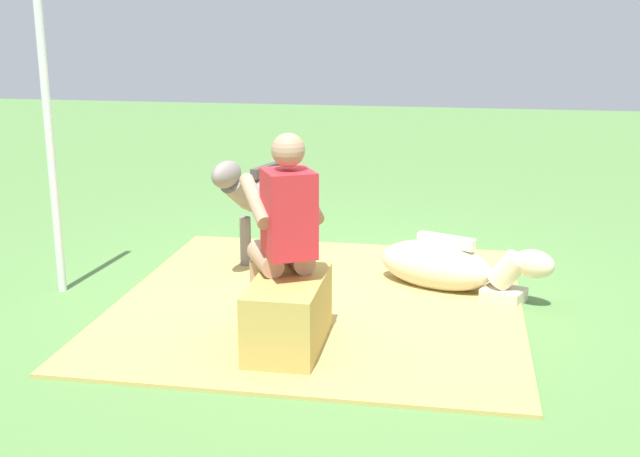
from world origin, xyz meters
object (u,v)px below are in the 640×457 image
object	(u,v)px
pony_standing	(267,194)
hay_bale	(288,315)
pony_lying	(448,266)
tent_pole_left	(49,137)
person_seated	(284,228)

from	to	relation	value
pony_standing	hay_bale	bearing A→B (deg)	-162.62
hay_bale	pony_standing	world-z (taller)	pony_standing
pony_standing	pony_lying	bearing A→B (deg)	-106.73
pony_standing	tent_pole_left	distance (m)	1.74
person_seated	pony_lying	distance (m)	1.58
pony_standing	pony_lying	xyz separation A→B (m)	(-0.44, -1.47, -0.39)
pony_lying	tent_pole_left	size ratio (longest dim) A/B	0.58
person_seated	pony_standing	world-z (taller)	person_seated
hay_bale	pony_lying	bearing A→B (deg)	-36.45
hay_bale	pony_lying	world-z (taller)	hay_bale
tent_pole_left	hay_bale	bearing A→B (deg)	-112.21
pony_standing	person_seated	bearing A→B (deg)	-162.82
tent_pole_left	pony_standing	bearing A→B (deg)	-55.31
pony_lying	tent_pole_left	distance (m)	3.02
hay_bale	tent_pole_left	distance (m)	2.24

